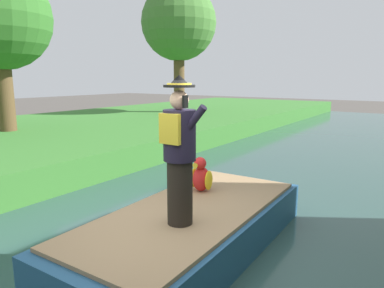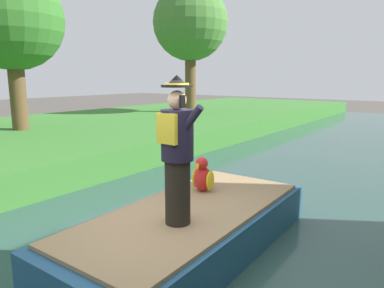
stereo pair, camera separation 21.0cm
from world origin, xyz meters
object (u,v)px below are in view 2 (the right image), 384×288
person_pirate (177,152)px  tree_broad (190,24)px  tree_slender (11,20)px  parrot_plush (203,177)px  boat (191,229)px

person_pirate → tree_broad: size_ratio=0.30×
person_pirate → tree_broad: bearing=143.3°
person_pirate → tree_slender: size_ratio=0.35×
tree_slender → tree_broad: bearing=84.9°
parrot_plush → tree_broad: bearing=128.0°
boat → tree_slender: bearing=165.9°
parrot_plush → tree_broad: tree_broad is taller
person_pirate → tree_slender: 9.86m
person_pirate → parrot_plush: size_ratio=3.25×
person_pirate → tree_broad: 14.42m
boat → person_pirate: (0.17, -0.50, 1.23)m
tree_broad → boat: bearing=-52.9°
person_pirate → parrot_plush: person_pirate is taller
parrot_plush → person_pirate: bearing=-68.6°
boat → tree_broad: (-8.14, 10.75, 4.74)m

